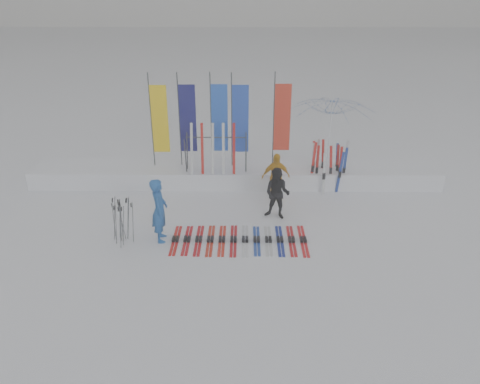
{
  "coord_description": "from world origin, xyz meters",
  "views": [
    {
      "loc": [
        0.31,
        -10.53,
        6.6
      ],
      "look_at": [
        0.2,
        1.6,
        1.0
      ],
      "focal_mm": 35.0,
      "sensor_mm": 36.0,
      "label": 1
    }
  ],
  "objects_px": {
    "person_yellow": "(276,177)",
    "ski_row": "(240,240)",
    "tent_canopy": "(329,134)",
    "person_black": "(277,194)",
    "ski_rack": "(216,149)",
    "person_blue": "(159,210)"
  },
  "relations": [
    {
      "from": "person_blue",
      "to": "person_yellow",
      "type": "distance_m",
      "value": 4.19
    },
    {
      "from": "person_blue",
      "to": "person_black",
      "type": "relative_size",
      "value": 1.15
    },
    {
      "from": "person_yellow",
      "to": "ski_rack",
      "type": "xyz_separation_m",
      "value": [
        -1.95,
        0.97,
        0.6
      ]
    },
    {
      "from": "person_yellow",
      "to": "ski_rack",
      "type": "relative_size",
      "value": 0.77
    },
    {
      "from": "person_black",
      "to": "ski_row",
      "type": "relative_size",
      "value": 0.43
    },
    {
      "from": "person_black",
      "to": "tent_canopy",
      "type": "bearing_deg",
      "value": 80.41
    },
    {
      "from": "ski_row",
      "to": "person_yellow",
      "type": "bearing_deg",
      "value": 67.08
    },
    {
      "from": "tent_canopy",
      "to": "person_black",
      "type": "bearing_deg",
      "value": -118.95
    },
    {
      "from": "tent_canopy",
      "to": "ski_row",
      "type": "height_order",
      "value": "tent_canopy"
    },
    {
      "from": "person_black",
      "to": "person_yellow",
      "type": "xyz_separation_m",
      "value": [
        0.03,
        1.27,
        -0.0
      ]
    },
    {
      "from": "person_yellow",
      "to": "ski_row",
      "type": "bearing_deg",
      "value": -124.87
    },
    {
      "from": "tent_canopy",
      "to": "ski_row",
      "type": "xyz_separation_m",
      "value": [
        -3.21,
        -5.21,
        -1.35
      ]
    },
    {
      "from": "person_blue",
      "to": "tent_canopy",
      "type": "height_order",
      "value": "tent_canopy"
    },
    {
      "from": "person_blue",
      "to": "tent_canopy",
      "type": "bearing_deg",
      "value": -52.75
    },
    {
      "from": "person_blue",
      "to": "person_black",
      "type": "height_order",
      "value": "person_blue"
    },
    {
      "from": "person_blue",
      "to": "person_yellow",
      "type": "bearing_deg",
      "value": -58.14
    },
    {
      "from": "person_black",
      "to": "ski_rack",
      "type": "xyz_separation_m",
      "value": [
        -1.92,
        2.24,
        0.6
      ]
    },
    {
      "from": "person_blue",
      "to": "tent_canopy",
      "type": "relative_size",
      "value": 0.59
    },
    {
      "from": "tent_canopy",
      "to": "ski_row",
      "type": "distance_m",
      "value": 6.27
    },
    {
      "from": "person_blue",
      "to": "ski_row",
      "type": "xyz_separation_m",
      "value": [
        2.15,
        -0.06,
        -0.87
      ]
    },
    {
      "from": "person_yellow",
      "to": "person_black",
      "type": "bearing_deg",
      "value": -103.17
    },
    {
      "from": "person_blue",
      "to": "ski_rack",
      "type": "bearing_deg",
      "value": -27.02
    }
  ]
}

